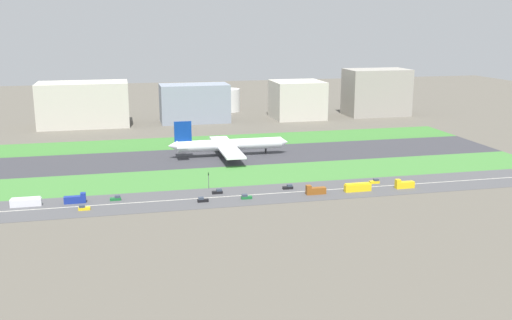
{
  "coord_description": "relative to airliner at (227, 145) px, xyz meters",
  "views": [
    {
      "loc": [
        -65.25,
        -300.31,
        70.32
      ],
      "look_at": [
        -3.78,
        -36.5,
        6.0
      ],
      "focal_mm": 41.03,
      "sensor_mm": 36.0,
      "label": 1
    }
  ],
  "objects": [
    {
      "name": "car_2",
      "position": [
        -6.49,
        -78.0,
        -5.31
      ],
      "size": [
        4.4,
        1.8,
        2.0
      ],
      "rotation": [
        0.0,
        0.0,
        3.14
      ],
      "color": "#19662D",
      "rests_on": "highway"
    },
    {
      "name": "cargo_warehouse",
      "position": [
        137.06,
        114.0,
        11.32
      ],
      "size": [
        46.9,
        28.15,
        35.11
      ],
      "primitive_type": "cube",
      "color": "#9E998E",
      "rests_on": "ground_plane"
    },
    {
      "name": "car_0",
      "position": [
        14.29,
        -68.0,
        -5.31
      ],
      "size": [
        4.4,
        1.8,
        2.0
      ],
      "color": "black",
      "rests_on": "highway"
    },
    {
      "name": "truck_0",
      "position": [
        23.06,
        -78.0,
        -4.56
      ],
      "size": [
        8.4,
        2.5,
        4.0
      ],
      "rotation": [
        0.0,
        0.0,
        3.14
      ],
      "color": "brown",
      "rests_on": "highway"
    },
    {
      "name": "car_5",
      "position": [
        -57.95,
        -68.0,
        -5.31
      ],
      "size": [
        4.4,
        1.8,
        2.0
      ],
      "color": "#19662D",
      "rests_on": "highway"
    },
    {
      "name": "bus_0",
      "position": [
        41.97,
        -78.0,
        -4.41
      ],
      "size": [
        11.6,
        2.5,
        3.5
      ],
      "rotation": [
        0.0,
        0.0,
        3.14
      ],
      "color": "yellow",
      "rests_on": "highway"
    },
    {
      "name": "highway_centerline",
      "position": [
        11.12,
        -73.0,
        -6.13
      ],
      "size": [
        266.0,
        0.5,
        0.01
      ],
      "primitive_type": "cube",
      "color": "silver",
      "rests_on": "highway"
    },
    {
      "name": "highway",
      "position": [
        11.12,
        -73.0,
        -6.18
      ],
      "size": [
        280.0,
        28.0,
        0.1
      ],
      "primitive_type": "cube",
      "color": "#4C4C4F",
      "rests_on": "ground_plane"
    },
    {
      "name": "car_3",
      "position": [
        -69.99,
        -78.0,
        -5.31
      ],
      "size": [
        4.4,
        1.8,
        2.0
      ],
      "rotation": [
        0.0,
        0.0,
        3.14
      ],
      "color": "yellow",
      "rests_on": "highway"
    },
    {
      "name": "truck_2",
      "position": [
        -73.52,
        -68.0,
        -4.56
      ],
      "size": [
        8.4,
        2.5,
        4.0
      ],
      "color": "navy",
      "rests_on": "highway"
    },
    {
      "name": "bus_1",
      "position": [
        -92.13,
        -68.0,
        -4.41
      ],
      "size": [
        11.6,
        2.5,
        3.5
      ],
      "color": "silver",
      "rests_on": "highway"
    },
    {
      "name": "office_tower",
      "position": [
        73.88,
        114.0,
        7.5
      ],
      "size": [
        36.36,
        34.4,
        27.46
      ],
      "primitive_type": "cube",
      "color": "beige",
      "rests_on": "ground_plane"
    },
    {
      "name": "runway",
      "position": [
        11.12,
        -0.0,
        -6.18
      ],
      "size": [
        280.0,
        46.0,
        0.1
      ],
      "primitive_type": "cube",
      "color": "#38383D",
      "rests_on": "ground_plane"
    },
    {
      "name": "car_6",
      "position": [
        -16.43,
        -68.0,
        -5.31
      ],
      "size": [
        4.4,
        1.8,
        2.0
      ],
      "color": "black",
      "rests_on": "highway"
    },
    {
      "name": "traffic_light",
      "position": [
        -19.06,
        -60.01,
        -1.94
      ],
      "size": [
        0.36,
        0.5,
        7.2
      ],
      "color": "#4C4C51",
      "rests_on": "highway"
    },
    {
      "name": "car_4",
      "position": [
        -24.33,
        -78.0,
        -5.31
      ],
      "size": [
        4.4,
        1.8,
        2.0
      ],
      "rotation": [
        0.0,
        0.0,
        3.14
      ],
      "color": "black",
      "rests_on": "highway"
    },
    {
      "name": "grass_median_south",
      "position": [
        11.12,
        -41.0,
        -6.18
      ],
      "size": [
        280.0,
        36.0,
        0.1
      ],
      "primitive_type": "cube",
      "color": "#427F38",
      "rests_on": "ground_plane"
    },
    {
      "name": "fuel_tank_west",
      "position": [
        29.75,
        159.0,
        2.73
      ],
      "size": [
        19.04,
        19.04,
        17.93
      ],
      "primitive_type": "cylinder",
      "color": "silver",
      "rests_on": "ground_plane"
    },
    {
      "name": "truck_1",
      "position": [
        63.45,
        -78.0,
        -4.56
      ],
      "size": [
        8.4,
        2.5,
        4.0
      ],
      "rotation": [
        0.0,
        0.0,
        3.14
      ],
      "color": "yellow",
      "rests_on": "highway"
    },
    {
      "name": "car_1",
      "position": [
        54.38,
        -68.0,
        -5.31
      ],
      "size": [
        4.4,
        1.8,
        2.0
      ],
      "color": "yellow",
      "rests_on": "highway"
    },
    {
      "name": "hangar_building",
      "position": [
        -2.7,
        114.0,
        7.27
      ],
      "size": [
        48.4,
        25.19,
        27.01
      ],
      "primitive_type": "cube",
      "color": "gray",
      "rests_on": "ground_plane"
    },
    {
      "name": "ground_plane",
      "position": [
        11.12,
        -0.0,
        -6.23
      ],
      "size": [
        800.0,
        800.0,
        0.0
      ],
      "primitive_type": "plane",
      "color": "#5B564C"
    },
    {
      "name": "terminal_building",
      "position": [
        -78.88,
        114.0,
        8.86
      ],
      "size": [
        59.98,
        31.45,
        30.19
      ],
      "primitive_type": "cube",
      "color": "beige",
      "rests_on": "ground_plane"
    },
    {
      "name": "grass_median_north",
      "position": [
        11.12,
        41.0,
        -6.18
      ],
      "size": [
        280.0,
        36.0,
        0.1
      ],
      "primitive_type": "cube",
      "color": "#3D7A33",
      "rests_on": "ground_plane"
    },
    {
      "name": "airliner",
      "position": [
        0.0,
        0.0,
        0.0
      ],
      "size": [
        65.0,
        56.0,
        19.7
      ],
      "color": "white",
      "rests_on": "runway"
    }
  ]
}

